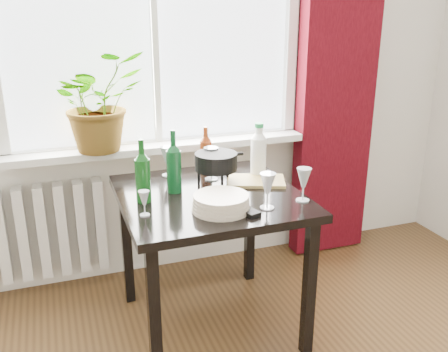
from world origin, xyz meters
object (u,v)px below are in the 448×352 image
object	(u,v)px
bottle_amber	(206,150)
cleaning_bottle	(259,149)
potted_plant	(98,102)
plate_stack	(221,203)
wine_bottle_right	(174,161)
table	(210,211)
cutting_board	(256,181)
radiator	(33,233)
wineglass_front_left	(144,203)
wine_bottle_left	(143,171)
wineglass_back_center	(211,163)
tv_remote	(243,209)
wineglass_far_right	(303,184)
wineglass_back_left	(167,161)
fondue_pot	(216,169)
wineglass_front_right	(267,191)

from	to	relation	value
bottle_amber	cleaning_bottle	bearing A→B (deg)	-30.24
potted_plant	plate_stack	distance (m)	0.94
wine_bottle_right	table	bearing A→B (deg)	-27.80
plate_stack	cutting_board	size ratio (longest dim) A/B	0.90
radiator	wineglass_front_left	bearing A→B (deg)	-57.42
wine_bottle_left	plate_stack	xyz separation A→B (m)	(0.30, -0.22, -0.11)
cutting_board	wineglass_back_center	bearing A→B (deg)	149.60
wineglass_back_center	plate_stack	distance (m)	0.41
table	potted_plant	bearing A→B (deg)	127.59
potted_plant	tv_remote	bearing A→B (deg)	-58.22
wineglass_far_right	wineglass_back_left	world-z (taller)	wineglass_far_right
cleaning_bottle	fondue_pot	xyz separation A→B (m)	(-0.25, -0.06, -0.06)
table	fondue_pot	size ratio (longest dim) A/B	3.49
wineglass_back_left	plate_stack	world-z (taller)	wineglass_back_left
radiator	wineglass_back_center	distance (m)	1.12
wine_bottle_right	cutting_board	world-z (taller)	wine_bottle_right
bottle_amber	cleaning_bottle	size ratio (longest dim) A/B	0.89
potted_plant	fondue_pot	distance (m)	0.74
radiator	plate_stack	world-z (taller)	plate_stack
bottle_amber	wineglass_front_left	world-z (taller)	bottle_amber
wineglass_front_left	plate_stack	bearing A→B (deg)	-9.01
wineglass_far_right	tv_remote	world-z (taller)	wineglass_far_right
wineglass_far_right	table	bearing A→B (deg)	148.05
wineglass_back_center	wineglass_front_right	bearing A→B (deg)	-75.63
fondue_pot	wineglass_front_left	bearing A→B (deg)	-156.02
wine_bottle_left	wineglass_far_right	size ratio (longest dim) A/B	1.82
potted_plant	plate_stack	world-z (taller)	potted_plant
wineglass_front_left	wineglass_back_center	bearing A→B (deg)	39.90
potted_plant	wineglass_front_left	world-z (taller)	potted_plant
wineglass_front_right	wineglass_back_center	distance (m)	0.46
wine_bottle_right	radiator	bearing A→B (deg)	141.77
wine_bottle_right	fondue_pot	bearing A→B (deg)	6.80
wineglass_front_right	cutting_board	xyz separation A→B (m)	(0.09, 0.33, -0.08)
wineglass_back_left	tv_remote	bearing A→B (deg)	-70.47
potted_plant	wine_bottle_left	xyz separation A→B (m)	(0.12, -0.56, -0.22)
wineglass_front_left	wineglass_back_left	bearing A→B (deg)	65.99
potted_plant	wineglass_back_center	size ratio (longest dim) A/B	3.00
wine_bottle_right	fondue_pot	distance (m)	0.23
wineglass_front_right	wineglass_back_left	distance (m)	0.66
wineglass_front_right	wineglass_front_left	xyz separation A→B (m)	(-0.53, 0.10, -0.03)
wine_bottle_left	bottle_amber	bearing A→B (deg)	37.28
cleaning_bottle	wineglass_far_right	bearing A→B (deg)	-82.33
wineglass_back_center	wine_bottle_right	bearing A→B (deg)	-154.52
radiator	wine_bottle_right	bearing A→B (deg)	-38.23
fondue_pot	potted_plant	bearing A→B (deg)	128.90
table	wine_bottle_right	bearing A→B (deg)	152.20
bottle_amber	tv_remote	xyz separation A→B (m)	(-0.01, -0.56, -0.12)
radiator	bottle_amber	bearing A→B (deg)	-19.17
wineglass_front_left	wineglass_far_right	bearing A→B (deg)	-5.90
potted_plant	wineglass_front_left	xyz separation A→B (m)	(0.09, -0.72, -0.31)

